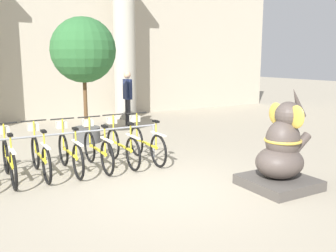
{
  "coord_description": "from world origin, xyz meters",
  "views": [
    {
      "loc": [
        -3.02,
        -5.3,
        2.2
      ],
      "look_at": [
        0.26,
        0.47,
        1.0
      ],
      "focal_mm": 40.0,
      "sensor_mm": 36.0,
      "label": 1
    }
  ],
  "objects_px": {
    "bicycle_2": "(40,155)",
    "bicycle_4": "(97,149)",
    "bicycle_3": "(70,152)",
    "bicycle_6": "(146,142)",
    "bicycle_5": "(122,145)",
    "person_pedestrian": "(128,93)",
    "potted_tree": "(84,54)",
    "bicycle_1": "(9,159)",
    "elephant_statue": "(282,154)"
  },
  "relations": [
    {
      "from": "bicycle_5",
      "to": "potted_tree",
      "type": "height_order",
      "value": "potted_tree"
    },
    {
      "from": "elephant_statue",
      "to": "person_pedestrian",
      "type": "distance_m",
      "value": 6.91
    },
    {
      "from": "bicycle_1",
      "to": "bicycle_3",
      "type": "xyz_separation_m",
      "value": [
        1.11,
        0.01,
        0.0
      ]
    },
    {
      "from": "bicycle_1",
      "to": "bicycle_5",
      "type": "relative_size",
      "value": 1.0
    },
    {
      "from": "bicycle_1",
      "to": "bicycle_6",
      "type": "bearing_deg",
      "value": 0.16
    },
    {
      "from": "bicycle_5",
      "to": "bicycle_6",
      "type": "distance_m",
      "value": 0.55
    },
    {
      "from": "person_pedestrian",
      "to": "potted_tree",
      "type": "xyz_separation_m",
      "value": [
        -1.97,
        -1.77,
        1.23
      ]
    },
    {
      "from": "bicycle_6",
      "to": "elephant_statue",
      "type": "xyz_separation_m",
      "value": [
        1.27,
        -2.67,
        0.18
      ]
    },
    {
      "from": "elephant_statue",
      "to": "bicycle_3",
      "type": "bearing_deg",
      "value": 137.61
    },
    {
      "from": "bicycle_5",
      "to": "elephant_statue",
      "type": "bearing_deg",
      "value": -55.91
    },
    {
      "from": "bicycle_2",
      "to": "bicycle_5",
      "type": "height_order",
      "value": "same"
    },
    {
      "from": "bicycle_3",
      "to": "bicycle_5",
      "type": "xyz_separation_m",
      "value": [
        1.11,
        0.02,
        0.0
      ]
    },
    {
      "from": "bicycle_3",
      "to": "elephant_statue",
      "type": "bearing_deg",
      "value": -42.39
    },
    {
      "from": "bicycle_3",
      "to": "bicycle_4",
      "type": "bearing_deg",
      "value": -2.11
    },
    {
      "from": "person_pedestrian",
      "to": "bicycle_4",
      "type": "bearing_deg",
      "value": -120.74
    },
    {
      "from": "bicycle_6",
      "to": "elephant_statue",
      "type": "distance_m",
      "value": 2.97
    },
    {
      "from": "bicycle_4",
      "to": "potted_tree",
      "type": "distance_m",
      "value": 3.17
    },
    {
      "from": "bicycle_3",
      "to": "potted_tree",
      "type": "height_order",
      "value": "potted_tree"
    },
    {
      "from": "bicycle_2",
      "to": "person_pedestrian",
      "type": "height_order",
      "value": "person_pedestrian"
    },
    {
      "from": "bicycle_2",
      "to": "bicycle_4",
      "type": "relative_size",
      "value": 1.0
    },
    {
      "from": "bicycle_2",
      "to": "bicycle_4",
      "type": "distance_m",
      "value": 1.11
    },
    {
      "from": "bicycle_1",
      "to": "potted_tree",
      "type": "distance_m",
      "value": 3.81
    },
    {
      "from": "bicycle_6",
      "to": "person_pedestrian",
      "type": "height_order",
      "value": "person_pedestrian"
    },
    {
      "from": "bicycle_3",
      "to": "bicycle_5",
      "type": "bearing_deg",
      "value": 1.22
    },
    {
      "from": "potted_tree",
      "to": "bicycle_4",
      "type": "bearing_deg",
      "value": -102.58
    },
    {
      "from": "bicycle_2",
      "to": "elephant_statue",
      "type": "xyz_separation_m",
      "value": [
        3.49,
        -2.71,
        0.18
      ]
    },
    {
      "from": "elephant_statue",
      "to": "potted_tree",
      "type": "xyz_separation_m",
      "value": [
        -1.83,
        5.12,
        1.74
      ]
    },
    {
      "from": "bicycle_5",
      "to": "elephant_statue",
      "type": "xyz_separation_m",
      "value": [
        1.83,
        -2.7,
        0.18
      ]
    },
    {
      "from": "bicycle_5",
      "to": "bicycle_2",
      "type": "bearing_deg",
      "value": 179.67
    },
    {
      "from": "potted_tree",
      "to": "elephant_statue",
      "type": "bearing_deg",
      "value": -70.32
    },
    {
      "from": "bicycle_1",
      "to": "bicycle_6",
      "type": "height_order",
      "value": "same"
    },
    {
      "from": "bicycle_2",
      "to": "bicycle_3",
      "type": "relative_size",
      "value": 1.0
    },
    {
      "from": "person_pedestrian",
      "to": "elephant_statue",
      "type": "bearing_deg",
      "value": -91.15
    },
    {
      "from": "elephant_statue",
      "to": "bicycle_5",
      "type": "bearing_deg",
      "value": 124.09
    },
    {
      "from": "bicycle_2",
      "to": "bicycle_4",
      "type": "bearing_deg",
      "value": -2.77
    },
    {
      "from": "person_pedestrian",
      "to": "potted_tree",
      "type": "height_order",
      "value": "potted_tree"
    },
    {
      "from": "bicycle_4",
      "to": "bicycle_5",
      "type": "distance_m",
      "value": 0.55
    },
    {
      "from": "bicycle_1",
      "to": "potted_tree",
      "type": "relative_size",
      "value": 0.54
    },
    {
      "from": "elephant_statue",
      "to": "person_pedestrian",
      "type": "xyz_separation_m",
      "value": [
        0.14,
        6.89,
        0.51
      ]
    },
    {
      "from": "bicycle_1",
      "to": "potted_tree",
      "type": "height_order",
      "value": "potted_tree"
    },
    {
      "from": "bicycle_1",
      "to": "bicycle_6",
      "type": "xyz_separation_m",
      "value": [
        2.76,
        0.01,
        0.0
      ]
    },
    {
      "from": "bicycle_2",
      "to": "bicycle_5",
      "type": "relative_size",
      "value": 1.0
    },
    {
      "from": "bicycle_3",
      "to": "elephant_statue",
      "type": "relative_size",
      "value": 1.01
    },
    {
      "from": "bicycle_3",
      "to": "bicycle_6",
      "type": "xyz_separation_m",
      "value": [
        1.66,
        -0.0,
        0.0
      ]
    },
    {
      "from": "bicycle_1",
      "to": "elephant_statue",
      "type": "distance_m",
      "value": 4.84
    },
    {
      "from": "bicycle_1",
      "to": "elephant_statue",
      "type": "height_order",
      "value": "elephant_statue"
    },
    {
      "from": "bicycle_1",
      "to": "bicycle_5",
      "type": "bearing_deg",
      "value": 0.89
    },
    {
      "from": "bicycle_3",
      "to": "bicycle_5",
      "type": "height_order",
      "value": "same"
    },
    {
      "from": "potted_tree",
      "to": "bicycle_2",
      "type": "bearing_deg",
      "value": -124.49
    },
    {
      "from": "bicycle_5",
      "to": "bicycle_6",
      "type": "relative_size",
      "value": 1.0
    }
  ]
}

